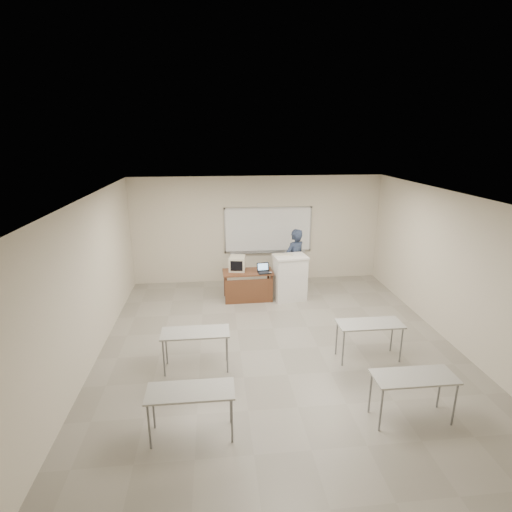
{
  "coord_description": "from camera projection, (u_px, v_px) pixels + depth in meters",
  "views": [
    {
      "loc": [
        -1.2,
        -6.93,
        4.05
      ],
      "look_at": [
        -0.23,
        2.2,
        1.27
      ],
      "focal_mm": 28.0,
      "sensor_mm": 36.0,
      "label": 1
    }
  ],
  "objects": [
    {
      "name": "instructor_desk",
      "position": [
        248.0,
        281.0,
        10.07
      ],
      "size": [
        1.26,
        0.63,
        0.75
      ],
      "rotation": [
        0.0,
        0.0,
        0.02
      ],
      "color": "brown",
      "rests_on": "floor"
    },
    {
      "name": "presenter",
      "position": [
        295.0,
        261.0,
        10.57
      ],
      "size": [
        0.76,
        0.69,
        1.73
      ],
      "primitive_type": "imported",
      "rotation": [
        0.0,
        0.0,
        3.72
      ],
      "color": "black",
      "rests_on": "floor"
    },
    {
      "name": "student_desks",
      "position": [
        294.0,
        355.0,
        6.41
      ],
      "size": [
        4.4,
        2.2,
        0.73
      ],
      "color": "#9C9B97",
      "rests_on": "floor"
    },
    {
      "name": "podium",
      "position": [
        290.0,
        277.0,
        10.17
      ],
      "size": [
        0.82,
        0.6,
        1.16
      ],
      "rotation": [
        0.0,
        0.0,
        0.13
      ],
      "color": "silver",
      "rests_on": "floor"
    },
    {
      "name": "whiteboard",
      "position": [
        268.0,
        230.0,
        11.27
      ],
      "size": [
        2.48,
        0.1,
        1.31
      ],
      "color": "white",
      "rests_on": "floor"
    },
    {
      "name": "mouse",
      "position": [
        270.0,
        272.0,
        9.97
      ],
      "size": [
        0.1,
        0.08,
        0.04
      ],
      "primitive_type": "ellipsoid",
      "rotation": [
        0.0,
        0.0,
        -0.26
      ],
      "color": "#A4A8AC",
      "rests_on": "instructor_desk"
    },
    {
      "name": "laptop",
      "position": [
        264.0,
        270.0,
        10.01
      ],
      "size": [
        0.31,
        0.29,
        0.23
      ],
      "rotation": [
        0.0,
        0.0,
        0.15
      ],
      "color": "black",
      "rests_on": "instructor_desk"
    },
    {
      "name": "crt_monitor",
      "position": [
        238.0,
        263.0,
        10.15
      ],
      "size": [
        0.4,
        0.45,
        0.38
      ],
      "rotation": [
        0.0,
        0.0,
        -0.16
      ],
      "color": "beige",
      "rests_on": "instructor_desk"
    },
    {
      "name": "floor",
      "position": [
        279.0,
        349.0,
        7.89
      ],
      "size": [
        7.0,
        8.0,
        0.01
      ],
      "primitive_type": "cube",
      "color": "gray",
      "rests_on": "ground"
    },
    {
      "name": "keyboard",
      "position": [
        284.0,
        255.0,
        10.06
      ],
      "size": [
        0.49,
        0.24,
        0.03
      ],
      "primitive_type": "cube",
      "rotation": [
        0.0,
        0.0,
        -0.2
      ],
      "color": "beige",
      "rests_on": "podium"
    }
  ]
}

